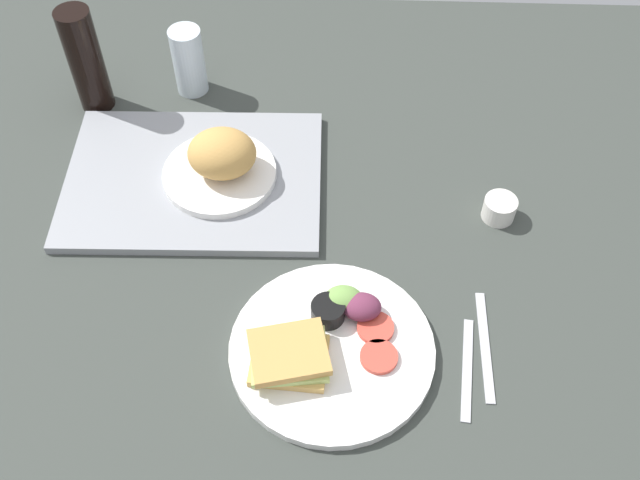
{
  "coord_description": "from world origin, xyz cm",
  "views": [
    {
      "loc": [
        4.8,
        -70.59,
        98.15
      ],
      "look_at": [
        2.0,
        3.0,
        4.0
      ],
      "focal_mm": 41.83,
      "sensor_mm": 36.0,
      "label": 1
    }
  ],
  "objects_px": {
    "espresso_cup": "(499,209)",
    "serving_tray": "(194,179)",
    "bread_plate_near": "(221,161)",
    "plate_with_salad": "(328,345)",
    "fork": "(467,368)",
    "drinking_glass": "(189,61)",
    "soda_bottle": "(86,60)",
    "knife": "(485,345)"
  },
  "relations": [
    {
      "from": "bread_plate_near",
      "to": "fork",
      "type": "bearing_deg",
      "value": -41.79
    },
    {
      "from": "bread_plate_near",
      "to": "knife",
      "type": "relative_size",
      "value": 1.05
    },
    {
      "from": "drinking_glass",
      "to": "fork",
      "type": "distance_m",
      "value": 0.78
    },
    {
      "from": "fork",
      "to": "knife",
      "type": "xyz_separation_m",
      "value": [
        0.03,
        0.04,
        0.0
      ]
    },
    {
      "from": "drinking_glass",
      "to": "soda_bottle",
      "type": "xyz_separation_m",
      "value": [
        -0.18,
        -0.05,
        0.04
      ]
    },
    {
      "from": "plate_with_salad",
      "to": "soda_bottle",
      "type": "distance_m",
      "value": 0.71
    },
    {
      "from": "bread_plate_near",
      "to": "knife",
      "type": "height_order",
      "value": "bread_plate_near"
    },
    {
      "from": "espresso_cup",
      "to": "serving_tray",
      "type": "bearing_deg",
      "value": 173.63
    },
    {
      "from": "bread_plate_near",
      "to": "plate_with_salad",
      "type": "distance_m",
      "value": 0.39
    },
    {
      "from": "plate_with_salad",
      "to": "soda_bottle",
      "type": "relative_size",
      "value": 1.46
    },
    {
      "from": "knife",
      "to": "drinking_glass",
      "type": "bearing_deg",
      "value": 43.26
    },
    {
      "from": "serving_tray",
      "to": "drinking_glass",
      "type": "distance_m",
      "value": 0.26
    },
    {
      "from": "serving_tray",
      "to": "fork",
      "type": "height_order",
      "value": "serving_tray"
    },
    {
      "from": "serving_tray",
      "to": "espresso_cup",
      "type": "distance_m",
      "value": 0.54
    },
    {
      "from": "espresso_cup",
      "to": "fork",
      "type": "relative_size",
      "value": 0.33
    },
    {
      "from": "serving_tray",
      "to": "knife",
      "type": "distance_m",
      "value": 0.58
    },
    {
      "from": "fork",
      "to": "knife",
      "type": "distance_m",
      "value": 0.05
    },
    {
      "from": "drinking_glass",
      "to": "fork",
      "type": "height_order",
      "value": "drinking_glass"
    },
    {
      "from": "drinking_glass",
      "to": "fork",
      "type": "xyz_separation_m",
      "value": [
        0.49,
        -0.61,
        -0.07
      ]
    },
    {
      "from": "plate_with_salad",
      "to": "espresso_cup",
      "type": "xyz_separation_m",
      "value": [
        0.28,
        0.27,
        0.0
      ]
    },
    {
      "from": "espresso_cup",
      "to": "fork",
      "type": "distance_m",
      "value": 0.31
    },
    {
      "from": "drinking_glass",
      "to": "knife",
      "type": "xyz_separation_m",
      "value": [
        0.52,
        -0.57,
        -0.07
      ]
    },
    {
      "from": "bread_plate_near",
      "to": "fork",
      "type": "relative_size",
      "value": 1.17
    },
    {
      "from": "espresso_cup",
      "to": "knife",
      "type": "relative_size",
      "value": 0.29
    },
    {
      "from": "serving_tray",
      "to": "soda_bottle",
      "type": "bearing_deg",
      "value": 137.35
    },
    {
      "from": "drinking_glass",
      "to": "espresso_cup",
      "type": "distance_m",
      "value": 0.65
    },
    {
      "from": "plate_with_salad",
      "to": "espresso_cup",
      "type": "distance_m",
      "value": 0.39
    },
    {
      "from": "serving_tray",
      "to": "fork",
      "type": "distance_m",
      "value": 0.58
    },
    {
      "from": "serving_tray",
      "to": "drinking_glass",
      "type": "relative_size",
      "value": 3.29
    },
    {
      "from": "plate_with_salad",
      "to": "drinking_glass",
      "type": "bearing_deg",
      "value": 116.13
    },
    {
      "from": "bread_plate_near",
      "to": "soda_bottle",
      "type": "bearing_deg",
      "value": 143.87
    },
    {
      "from": "fork",
      "to": "serving_tray",
      "type": "bearing_deg",
      "value": 58.3
    },
    {
      "from": "serving_tray",
      "to": "knife",
      "type": "relative_size",
      "value": 2.37
    },
    {
      "from": "soda_bottle",
      "to": "espresso_cup",
      "type": "bearing_deg",
      "value": -19.04
    },
    {
      "from": "drinking_glass",
      "to": "soda_bottle",
      "type": "height_order",
      "value": "soda_bottle"
    },
    {
      "from": "serving_tray",
      "to": "plate_with_salad",
      "type": "relative_size",
      "value": 1.47
    },
    {
      "from": "serving_tray",
      "to": "soda_bottle",
      "type": "distance_m",
      "value": 0.31
    },
    {
      "from": "serving_tray",
      "to": "drinking_glass",
      "type": "bearing_deg",
      "value": 98.49
    },
    {
      "from": "bread_plate_near",
      "to": "drinking_glass",
      "type": "bearing_deg",
      "value": 110.1
    },
    {
      "from": "drinking_glass",
      "to": "plate_with_salad",
      "type": "bearing_deg",
      "value": -63.87
    },
    {
      "from": "serving_tray",
      "to": "plate_with_salad",
      "type": "xyz_separation_m",
      "value": [
        0.25,
        -0.33,
        0.01
      ]
    },
    {
      "from": "serving_tray",
      "to": "espresso_cup",
      "type": "xyz_separation_m",
      "value": [
        0.53,
        -0.06,
        0.01
      ]
    }
  ]
}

